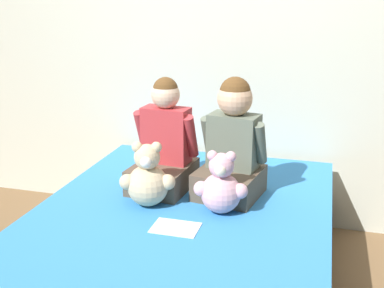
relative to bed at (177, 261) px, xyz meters
name	(u,v)px	position (x,y,z in m)	size (l,w,h in m)	color
wall_behind_bed	(227,31)	(0.00, 1.07, 1.02)	(8.00, 0.06, 2.50)	beige
bed	(177,261)	(0.00, 0.00, 0.00)	(1.43, 1.97, 0.47)	#2D2D33
child_on_left	(164,146)	(-0.17, 0.34, 0.47)	(0.35, 0.39, 0.60)	brown
child_on_right	(232,146)	(0.19, 0.34, 0.50)	(0.37, 0.37, 0.61)	brown
teddy_bear_held_by_left_child	(148,179)	(-0.18, 0.09, 0.37)	(0.27, 0.21, 0.33)	#D1B78E
teddy_bear_held_by_right_child	(221,187)	(0.19, 0.11, 0.37)	(0.26, 0.19, 0.31)	#DBA3B2
sign_card	(176,228)	(0.03, -0.11, 0.24)	(0.21, 0.15, 0.00)	white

